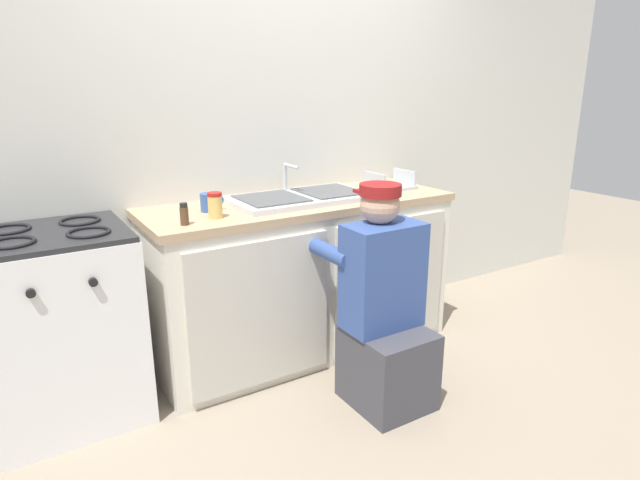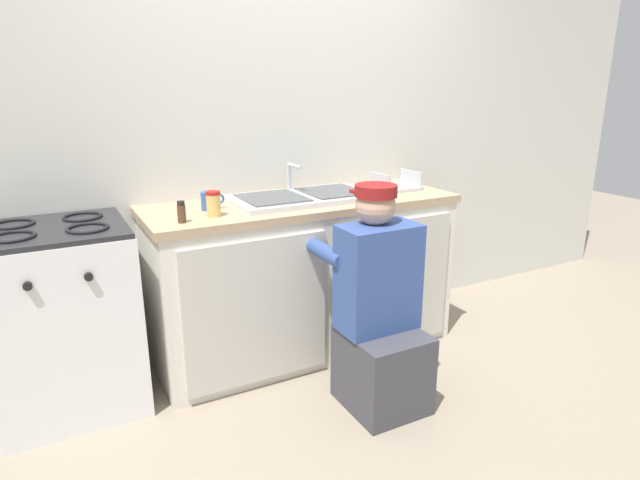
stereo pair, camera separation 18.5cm
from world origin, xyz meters
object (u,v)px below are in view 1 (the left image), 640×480
(stove_range, at_px, (63,327))
(condiment_jar, at_px, (215,205))
(plumber_person, at_px, (384,315))
(dish_rack_tray, at_px, (389,185))
(sink_double_basin, at_px, (301,197))
(coffee_mug, at_px, (209,202))
(spice_bottle_pepper, at_px, (184,214))

(stove_range, height_order, condiment_jar, condiment_jar)
(plumber_person, height_order, dish_rack_tray, plumber_person)
(sink_double_basin, xyz_separation_m, stove_range, (-1.29, -0.00, -0.47))
(sink_double_basin, height_order, condiment_jar, sink_double_basin)
(plumber_person, bearing_deg, condiment_jar, 138.12)
(plumber_person, bearing_deg, sink_double_basin, 95.29)
(condiment_jar, distance_m, dish_rack_tray, 1.22)
(plumber_person, xyz_separation_m, dish_rack_tray, (0.58, 0.70, 0.48))
(coffee_mug, bearing_deg, condiment_jar, -99.02)
(sink_double_basin, height_order, coffee_mug, sink_double_basin)
(dish_rack_tray, bearing_deg, stove_range, -179.70)
(sink_double_basin, bearing_deg, dish_rack_tray, 0.72)
(coffee_mug, distance_m, condiment_jar, 0.16)
(coffee_mug, relative_size, spice_bottle_pepper, 1.20)
(plumber_person, xyz_separation_m, condiment_jar, (-0.63, 0.56, 0.52))
(sink_double_basin, xyz_separation_m, condiment_jar, (-0.56, -0.13, 0.05))
(coffee_mug, bearing_deg, sink_double_basin, -2.44)
(coffee_mug, distance_m, spice_bottle_pepper, 0.28)
(stove_range, relative_size, spice_bottle_pepper, 8.92)
(stove_range, distance_m, dish_rack_tray, 2.00)
(condiment_jar, bearing_deg, stove_range, 169.90)
(stove_range, relative_size, coffee_mug, 7.43)
(sink_double_basin, distance_m, coffee_mug, 0.54)
(plumber_person, height_order, condiment_jar, plumber_person)
(plumber_person, distance_m, condiment_jar, 0.99)
(plumber_person, height_order, coffee_mug, plumber_person)
(stove_range, bearing_deg, condiment_jar, -10.10)
(condiment_jar, bearing_deg, coffee_mug, 80.98)
(coffee_mug, xyz_separation_m, dish_rack_tray, (1.18, -0.01, -0.02))
(stove_range, bearing_deg, sink_double_basin, 0.10)
(plumber_person, bearing_deg, coffee_mug, 130.00)
(coffee_mug, xyz_separation_m, condiment_jar, (-0.02, -0.16, 0.02))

